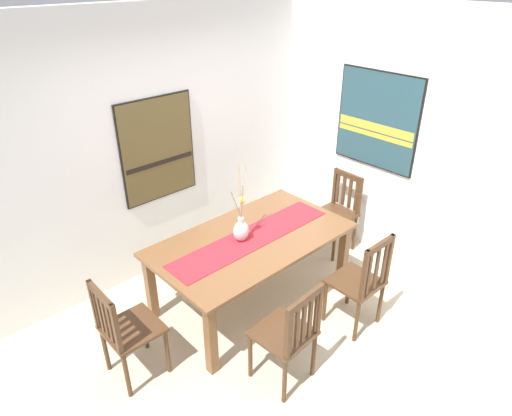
% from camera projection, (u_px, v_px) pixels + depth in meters
% --- Properties ---
extents(ground_plane, '(6.40, 6.40, 0.03)m').
position_uv_depth(ground_plane, '(292.00, 343.00, 4.04)').
color(ground_plane, beige).
extents(wall_back, '(6.40, 0.12, 2.70)m').
position_uv_depth(wall_back, '(163.00, 145.00, 4.58)').
color(wall_back, white).
rests_on(wall_back, ground_plane).
extents(wall_side, '(0.12, 6.40, 2.70)m').
position_uv_depth(wall_side, '(424.00, 148.00, 4.50)').
color(wall_side, white).
rests_on(wall_side, ground_plane).
extents(dining_table, '(1.88, 1.06, 0.72)m').
position_uv_depth(dining_table, '(252.00, 246.00, 4.25)').
color(dining_table, brown).
rests_on(dining_table, ground_plane).
extents(table_runner, '(1.73, 0.36, 0.01)m').
position_uv_depth(table_runner, '(252.00, 237.00, 4.20)').
color(table_runner, '#B7232D').
rests_on(table_runner, dining_table).
extents(centerpiece_vase, '(0.26, 0.22, 0.69)m').
position_uv_depth(centerpiece_vase, '(241.00, 228.00, 4.11)').
color(centerpiece_vase, silver).
rests_on(centerpiece_vase, dining_table).
extents(chair_0, '(0.43, 0.43, 0.97)m').
position_uv_depth(chair_0, '(361.00, 281.00, 3.99)').
color(chair_0, '#4C301C').
rests_on(chair_0, ground_plane).
extents(chair_1, '(0.44, 0.44, 0.93)m').
position_uv_depth(chair_1, '(289.00, 333.00, 3.43)').
color(chair_1, '#4C301C').
rests_on(chair_1, ground_plane).
extents(chair_2, '(0.43, 0.43, 0.93)m').
position_uv_depth(chair_2, '(125.00, 329.00, 3.48)').
color(chair_2, '#4C301C').
rests_on(chair_2, ground_plane).
extents(chair_3, '(0.44, 0.44, 0.92)m').
position_uv_depth(chair_3, '(338.00, 211.00, 5.15)').
color(chair_3, '#4C301C').
rests_on(chair_3, ground_plane).
extents(painting_on_back_wall, '(0.82, 0.05, 1.05)m').
position_uv_depth(painting_on_back_wall, '(158.00, 149.00, 4.47)').
color(painting_on_back_wall, black).
extents(painting_on_side_wall, '(0.05, 0.96, 1.02)m').
position_uv_depth(painting_on_side_wall, '(377.00, 120.00, 4.71)').
color(painting_on_side_wall, black).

